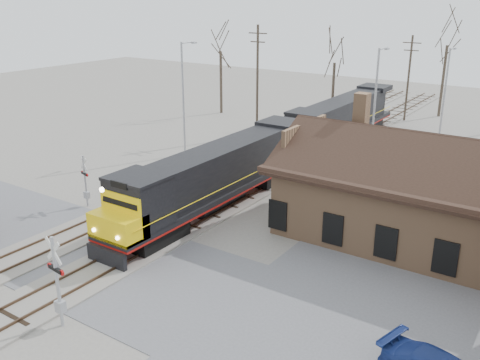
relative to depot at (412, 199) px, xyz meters
The scene contains 17 objects.
ground 17.14m from the depot, 134.97° to the right, with size 140.00×140.00×0.00m, color gray.
road 17.13m from the depot, 134.97° to the right, with size 60.00×9.00×0.03m, color #5D5D61.
track_main 12.58m from the depot, 165.97° to the left, with size 3.40×90.00×0.24m.
track_siding 16.92m from the depot, 169.70° to the left, with size 3.40×90.00×0.24m.
depot is the anchor object (origin of this frame).
locomotive_lead 12.39m from the depot, 165.40° to the right, with size 2.93×19.61×4.35m.
locomotive_trailing 20.61m from the depot, 125.57° to the left, with size 2.93×19.61×4.12m.
crossbuck_near 19.59m from the depot, 119.33° to the right, with size 1.20×0.32×4.22m.
crossbuck_far 20.71m from the depot, 159.68° to the right, with size 0.99×0.37×3.55m.
streetlight_a 22.79m from the depot, 164.44° to the left, with size 0.25×2.04×9.74m.
streetlight_b 13.04m from the depot, 120.88° to the left, with size 0.25×2.04×9.67m.
streetlight_c 21.62m from the depot, 100.13° to the left, with size 0.25×2.04×9.02m.
utility_pole_a 25.47m from the depot, 142.83° to the left, with size 2.00×0.24×10.76m.
utility_pole_b 31.88m from the depot, 108.17° to the left, with size 2.00×0.24×9.31m.
tree_a 37.17m from the depot, 143.24° to the left, with size 4.80×4.80×11.75m.
tree_b 31.27m from the depot, 123.08° to the left, with size 4.24×4.24×10.39m.
tree_c 35.97m from the depot, 101.88° to the left, with size 5.37×5.37×13.17m.
Camera 1 is at (19.76, -17.11, 13.58)m, focal length 40.00 mm.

